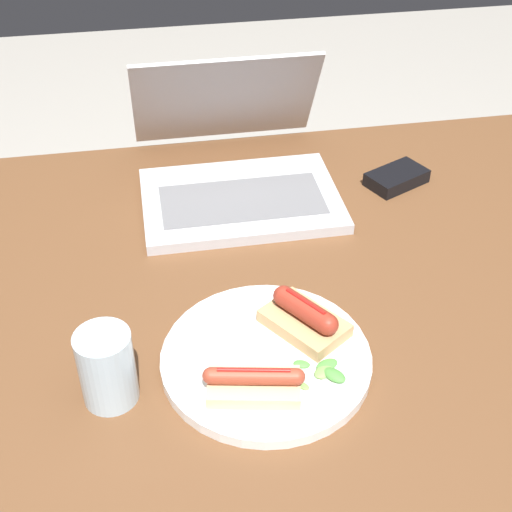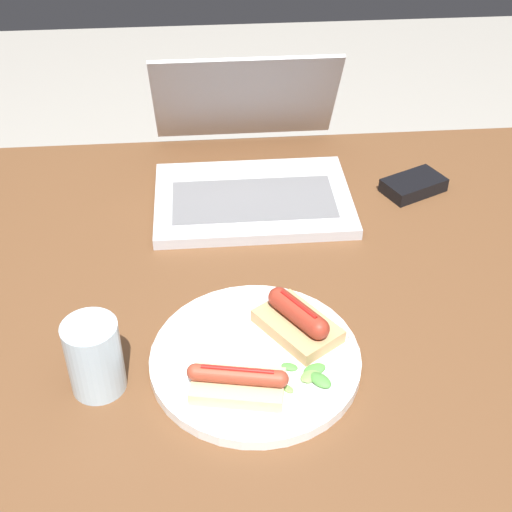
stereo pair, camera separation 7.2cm
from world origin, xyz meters
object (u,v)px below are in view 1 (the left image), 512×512
drinking_glass (107,367)px  external_drive (397,178)px  plate (266,357)px  laptop (236,170)px

drinking_glass → external_drive: bearing=38.9°
plate → external_drive: (0.30, 0.38, 0.00)m
plate → drinking_glass: (-0.19, -0.02, 0.04)m
laptop → plate: laptop is taller
drinking_glass → external_drive: (0.50, 0.40, -0.04)m
external_drive → plate: bearing=-153.7°
plate → drinking_glass: size_ratio=2.68×
laptop → external_drive: size_ratio=2.84×
plate → drinking_glass: bearing=-174.1°
plate → external_drive: size_ratio=2.25×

